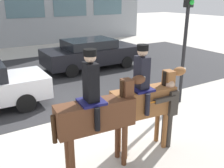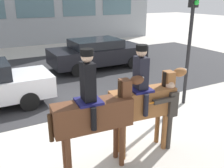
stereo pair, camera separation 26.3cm
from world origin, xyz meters
The scene contains 7 objects.
ground_plane centered at (0.00, 0.00, 0.00)m, with size 80.00×80.00×0.00m, color beige.
road_surface centered at (0.00, 4.75, 0.00)m, with size 22.84×8.50×0.01m.
mounted_horse_lead centered at (-0.59, -1.97, 1.30)m, with size 1.98×0.65×2.53m.
mounted_horse_companion centered at (0.63, -1.90, 1.28)m, with size 1.92×0.65×2.48m.
pedestrian_bystander centered at (1.19, -2.07, 0.97)m, with size 0.84×0.43×1.64m.
street_car_far_lane centered at (2.82, 5.08, 0.76)m, with size 4.71×2.07×1.44m.
traffic_light centered at (3.44, -0.35, 2.57)m, with size 0.24×0.29×3.81m.
Camera 2 is at (-2.39, -5.98, 3.39)m, focal length 40.00 mm.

